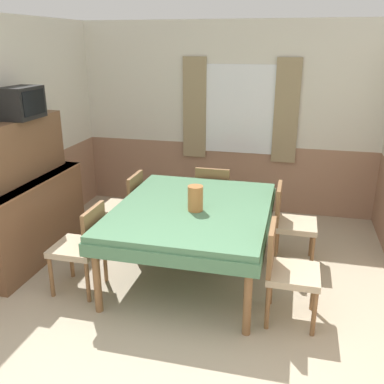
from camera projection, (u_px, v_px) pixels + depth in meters
The scene contains 11 objects.
wall_back at pixel (227, 119), 5.94m from camera, with size 4.52×0.09×2.60m.
wall_left at pixel (12, 140), 4.71m from camera, with size 0.05×4.08×2.60m.
dining_table at pixel (193, 215), 4.30m from camera, with size 1.53×1.87×0.77m.
chair_left_far at pixel (125, 205), 5.06m from camera, with size 0.44×0.44×0.88m.
chair_right_near at pixel (286, 269), 3.65m from camera, with size 0.44×0.44×0.88m.
chair_left_near at pixel (83, 244), 4.08m from camera, with size 0.44×0.44×0.88m.
chair_right_far at pixel (290, 221), 4.63m from camera, with size 0.44×0.44×0.88m.
chair_head_window at pixel (214, 195), 5.38m from camera, with size 0.44×0.44×0.88m.
sideboard at pixel (27, 202), 4.66m from camera, with size 0.46×1.62×1.56m.
tv at pixel (22, 103), 4.41m from camera, with size 0.29×0.45×0.33m.
vase at pixel (195, 198), 4.12m from camera, with size 0.15×0.15×0.25m.
Camera 1 is at (0.97, -2.18, 2.32)m, focal length 40.00 mm.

